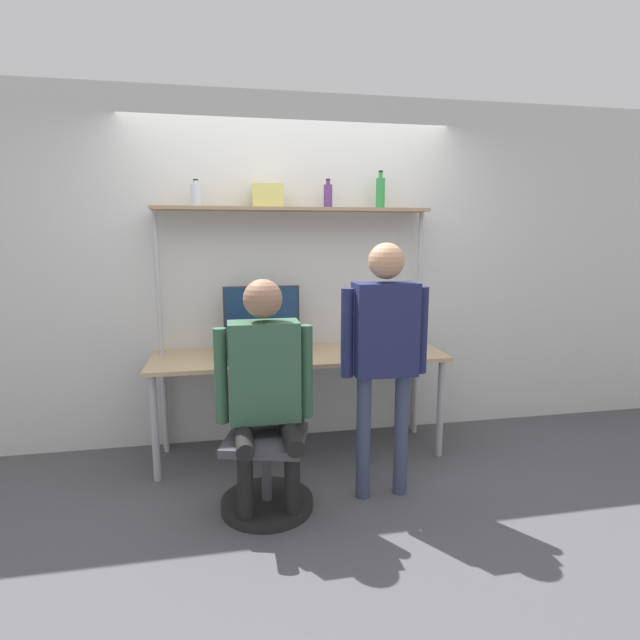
% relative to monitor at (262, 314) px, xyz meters
% --- Properties ---
extents(ground_plane, '(12.00, 12.00, 0.00)m').
position_rel_monitor_xyz_m(ground_plane, '(0.26, -0.53, -1.05)').
color(ground_plane, '#4C4C51').
extents(wall_back, '(8.00, 0.06, 2.70)m').
position_rel_monitor_xyz_m(wall_back, '(0.26, 0.18, 0.30)').
color(wall_back, silver).
rests_on(wall_back, ground_plane).
extents(desk, '(2.16, 0.66, 0.77)m').
position_rel_monitor_xyz_m(desk, '(0.26, -0.18, -0.35)').
color(desk, tan).
rests_on(desk, ground_plane).
extents(shelf_unit, '(2.05, 0.27, 1.84)m').
position_rel_monitor_xyz_m(shelf_unit, '(0.26, 0.01, 0.54)').
color(shelf_unit, '#997A56').
rests_on(shelf_unit, ground_plane).
extents(monitor, '(0.58, 0.21, 0.49)m').
position_rel_monitor_xyz_m(monitor, '(0.00, 0.00, 0.00)').
color(monitor, '#333338').
rests_on(monitor, desk).
extents(laptop, '(0.30, 0.22, 0.22)m').
position_rel_monitor_xyz_m(laptop, '(-0.14, -0.30, -0.22)').
color(laptop, '#333338').
rests_on(laptop, desk).
extents(cell_phone, '(0.07, 0.15, 0.01)m').
position_rel_monitor_xyz_m(cell_phone, '(0.14, -0.35, -0.28)').
color(cell_phone, black).
rests_on(cell_phone, desk).
extents(office_chair, '(0.57, 0.57, 0.92)m').
position_rel_monitor_xyz_m(office_chair, '(-0.05, -0.90, -0.77)').
color(office_chair, black).
rests_on(office_chair, ground_plane).
extents(person_seated, '(0.58, 0.47, 1.40)m').
position_rel_monitor_xyz_m(person_seated, '(-0.06, -0.94, -0.22)').
color(person_seated, black).
rests_on(person_seated, ground_plane).
extents(person_standing, '(0.55, 0.22, 1.60)m').
position_rel_monitor_xyz_m(person_standing, '(0.68, -0.91, -0.03)').
color(person_standing, '#38425B').
rests_on(person_standing, ground_plane).
extents(bottle_purple, '(0.07, 0.07, 0.21)m').
position_rel_monitor_xyz_m(bottle_purple, '(0.51, 0.01, 0.88)').
color(bottle_purple, '#593372').
rests_on(bottle_purple, shelf_unit).
extents(bottle_clear, '(0.07, 0.07, 0.19)m').
position_rel_monitor_xyz_m(bottle_clear, '(-0.45, 0.01, 0.87)').
color(bottle_clear, silver).
rests_on(bottle_clear, shelf_unit).
extents(bottle_green, '(0.07, 0.07, 0.28)m').
position_rel_monitor_xyz_m(bottle_green, '(0.92, 0.01, 0.91)').
color(bottle_green, '#2D8C3F').
rests_on(bottle_green, shelf_unit).
extents(storage_box, '(0.22, 0.19, 0.16)m').
position_rel_monitor_xyz_m(storage_box, '(0.06, 0.01, 0.88)').
color(storage_box, '#DBCC66').
rests_on(storage_box, shelf_unit).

